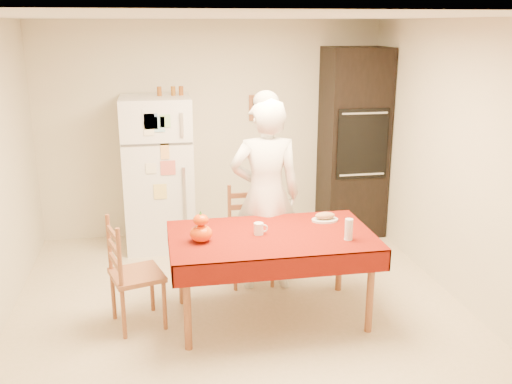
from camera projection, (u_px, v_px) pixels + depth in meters
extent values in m
plane|color=#C1B48B|center=(243.00, 319.00, 4.92)|extent=(4.50, 4.50, 0.00)
cube|color=beige|center=(212.00, 130.00, 6.69)|extent=(4.00, 0.02, 2.50)
cube|color=beige|center=(325.00, 315.00, 2.44)|extent=(4.00, 0.02, 2.50)
cube|color=beige|center=(471.00, 168.00, 4.91)|extent=(0.02, 4.50, 2.50)
cube|color=white|center=(241.00, 16.00, 4.21)|extent=(4.00, 4.50, 0.02)
cube|color=brown|center=(258.00, 108.00, 6.70)|extent=(0.22, 0.02, 0.30)
cube|color=white|center=(158.00, 173.00, 6.34)|extent=(0.75, 0.70, 1.70)
cube|color=silver|center=(182.00, 125.00, 5.87)|extent=(0.03, 0.03, 0.25)
cube|color=silver|center=(185.00, 194.00, 6.08)|extent=(0.03, 0.03, 0.60)
cube|color=black|center=(353.00, 143.00, 6.71)|extent=(0.70, 0.60, 2.20)
cube|color=black|center=(363.00, 144.00, 6.41)|extent=(0.59, 0.02, 0.80)
cylinder|color=brown|center=(187.00, 308.00, 4.37)|extent=(0.06, 0.06, 0.71)
cylinder|color=brown|center=(181.00, 267.00, 5.11)|extent=(0.06, 0.06, 0.71)
cylinder|color=brown|center=(370.00, 292.00, 4.63)|extent=(0.06, 0.06, 0.71)
cylinder|color=brown|center=(340.00, 255.00, 5.36)|extent=(0.06, 0.06, 0.71)
cube|color=brown|center=(271.00, 238.00, 4.76)|extent=(1.60, 0.90, 0.04)
cube|color=#5E0C05|center=(272.00, 235.00, 4.75)|extent=(1.70, 1.00, 0.01)
cylinder|color=brown|center=(235.00, 269.00, 5.40)|extent=(0.04, 0.04, 0.43)
cylinder|color=brown|center=(230.00, 256.00, 5.72)|extent=(0.04, 0.04, 0.43)
cylinder|color=brown|center=(272.00, 266.00, 5.46)|extent=(0.04, 0.04, 0.43)
cylinder|color=brown|center=(265.00, 253.00, 5.78)|extent=(0.04, 0.04, 0.43)
cube|color=brown|center=(251.00, 238.00, 5.52)|extent=(0.42, 0.40, 0.04)
cube|color=brown|center=(248.00, 209.00, 5.61)|extent=(0.36, 0.03, 0.50)
cylinder|color=brown|center=(165.00, 305.00, 4.70)|extent=(0.04, 0.04, 0.43)
cylinder|color=brown|center=(124.00, 314.00, 4.56)|extent=(0.04, 0.04, 0.43)
cylinder|color=brown|center=(152.00, 288.00, 5.01)|extent=(0.04, 0.04, 0.43)
cylinder|color=brown|center=(113.00, 296.00, 4.87)|extent=(0.04, 0.04, 0.43)
cube|color=brown|center=(137.00, 275.00, 4.72)|extent=(0.50, 0.51, 0.04)
cube|color=brown|center=(114.00, 250.00, 4.57)|extent=(0.13, 0.35, 0.50)
imported|color=white|center=(266.00, 196.00, 5.30)|extent=(0.70, 0.48, 1.83)
cylinder|color=white|center=(259.00, 229.00, 4.74)|extent=(0.08, 0.08, 0.10)
ellipsoid|color=#E33605|center=(201.00, 233.00, 4.58)|extent=(0.18, 0.18, 0.14)
ellipsoid|color=#DA3C05|center=(201.00, 220.00, 4.54)|extent=(0.12, 0.12, 0.09)
cylinder|color=white|center=(349.00, 229.00, 4.61)|extent=(0.07, 0.07, 0.18)
cylinder|color=silver|center=(325.00, 220.00, 5.07)|extent=(0.24, 0.24, 0.02)
ellipsoid|color=#9B764C|center=(325.00, 216.00, 5.06)|extent=(0.18, 0.10, 0.06)
cylinder|color=brown|center=(159.00, 91.00, 6.14)|extent=(0.05, 0.05, 0.10)
cylinder|color=brown|center=(173.00, 91.00, 6.17)|extent=(0.05, 0.05, 0.10)
cylinder|color=brown|center=(181.00, 91.00, 6.18)|extent=(0.05, 0.05, 0.10)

